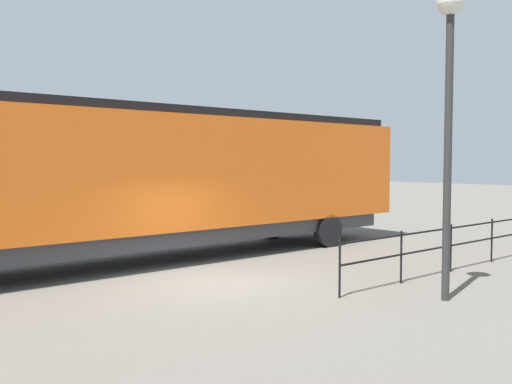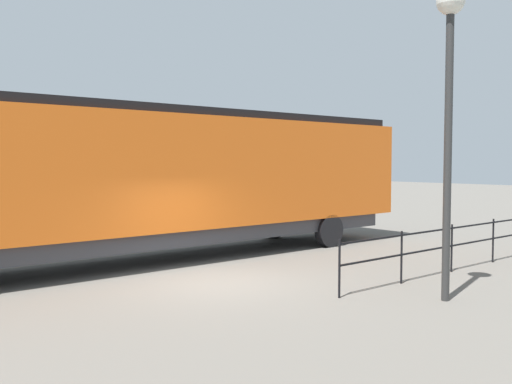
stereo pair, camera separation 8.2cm
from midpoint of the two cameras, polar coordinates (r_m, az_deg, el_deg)
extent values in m
plane|color=#666059|center=(13.49, -4.19, -9.22)|extent=(120.00, 120.00, 0.00)
cube|color=orange|center=(16.46, -10.02, 2.03)|extent=(3.13, 17.78, 3.17)
cube|color=black|center=(21.26, 7.70, 1.00)|extent=(3.00, 2.81, 2.22)
cube|color=black|center=(16.52, -10.08, 7.94)|extent=(2.82, 17.07, 0.24)
cube|color=#38383D|center=(16.60, -9.96, -4.23)|extent=(2.82, 16.35, 0.45)
cylinder|color=black|center=(21.10, 1.53, -3.23)|extent=(0.30, 1.10, 1.10)
cylinder|color=black|center=(19.10, 7.21, -3.92)|extent=(0.30, 1.10, 1.10)
cylinder|color=#2D2D2D|center=(12.13, 18.75, 3.39)|extent=(0.16, 0.16, 5.95)
sphere|color=silver|center=(12.56, 19.01, 17.89)|extent=(0.57, 0.57, 0.57)
cube|color=black|center=(16.42, 21.05, -3.15)|extent=(0.04, 10.91, 0.04)
cube|color=black|center=(16.48, 21.02, -4.75)|extent=(0.04, 10.91, 0.04)
cylinder|color=black|center=(12.04, 8.32, -7.72)|extent=(0.05, 0.05, 1.25)
cylinder|color=black|center=(13.73, 14.39, -6.44)|extent=(0.05, 0.05, 1.25)
cylinder|color=black|center=(15.54, 19.07, -5.41)|extent=(0.05, 0.05, 1.25)
cylinder|color=black|center=(17.44, 22.74, -4.56)|extent=(0.05, 0.05, 1.25)
camera|label=1|loc=(0.04, -90.18, -0.01)|focal=39.31mm
camera|label=2|loc=(0.04, 89.82, 0.01)|focal=39.31mm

